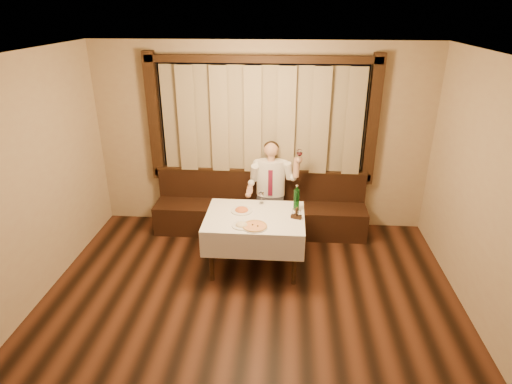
# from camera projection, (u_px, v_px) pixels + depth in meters

# --- Properties ---
(room) EXTENTS (5.01, 6.01, 2.81)m
(room) POSITION_uv_depth(u_px,v_px,m) (249.00, 184.00, 4.52)
(room) COLOR black
(room) RESTS_ON ground
(banquette) EXTENTS (3.20, 0.61, 0.94)m
(banquette) POSITION_uv_depth(u_px,v_px,m) (260.00, 211.00, 6.60)
(banquette) COLOR black
(banquette) RESTS_ON ground
(dining_table) EXTENTS (1.27, 0.97, 0.76)m
(dining_table) POSITION_uv_depth(u_px,v_px,m) (255.00, 223.00, 5.53)
(dining_table) COLOR black
(dining_table) RESTS_ON ground
(pizza) EXTENTS (0.32, 0.32, 0.03)m
(pizza) POSITION_uv_depth(u_px,v_px,m) (255.00, 226.00, 5.19)
(pizza) COLOR white
(pizza) RESTS_ON dining_table
(pasta_red) EXTENTS (0.28, 0.28, 0.10)m
(pasta_red) POSITION_uv_depth(u_px,v_px,m) (242.00, 209.00, 5.58)
(pasta_red) COLOR white
(pasta_red) RESTS_ON dining_table
(pasta_cream) EXTENTS (0.24, 0.24, 0.08)m
(pasta_cream) POSITION_uv_depth(u_px,v_px,m) (241.00, 224.00, 5.21)
(pasta_cream) COLOR white
(pasta_cream) RESTS_ON dining_table
(green_bottle) EXTENTS (0.08, 0.08, 0.35)m
(green_bottle) POSITION_uv_depth(u_px,v_px,m) (296.00, 199.00, 5.58)
(green_bottle) COLOR #104C15
(green_bottle) RESTS_ON dining_table
(table_wine_glass) EXTENTS (0.07, 0.07, 0.19)m
(table_wine_glass) POSITION_uv_depth(u_px,v_px,m) (261.00, 194.00, 5.76)
(table_wine_glass) COLOR white
(table_wine_glass) RESTS_ON dining_table
(cruet_caddy) EXTENTS (0.15, 0.10, 0.14)m
(cruet_caddy) POSITION_uv_depth(u_px,v_px,m) (296.00, 215.00, 5.40)
(cruet_caddy) COLOR black
(cruet_caddy) RESTS_ON dining_table
(seated_man) EXTENTS (0.79, 0.59, 1.43)m
(seated_man) POSITION_uv_depth(u_px,v_px,m) (271.00, 183.00, 6.29)
(seated_man) COLOR black
(seated_man) RESTS_ON ground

